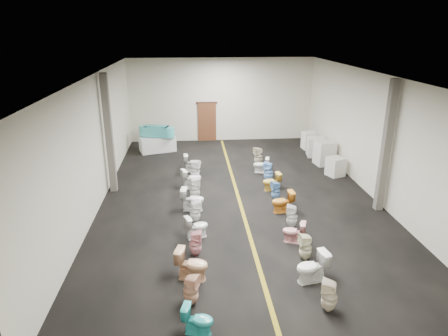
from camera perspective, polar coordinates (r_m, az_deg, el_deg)
The scene contains 39 objects.
floor at distance 15.07m, azimuth 2.02°, elevation -4.07°, with size 16.00×16.00×0.00m, color black.
ceiling at distance 13.89m, azimuth 2.25°, elevation 13.19°, with size 16.00×16.00×0.00m, color black.
wall_back at distance 22.10m, azimuth -0.39°, elevation 9.68°, with size 10.00×10.00×0.00m, color beige.
wall_front at distance 7.05m, azimuth 10.14°, elevation -13.24°, with size 10.00×10.00×0.00m, color beige.
wall_left at distance 14.60m, azimuth -17.79°, elevation 3.57°, with size 16.00×16.00×0.00m, color beige.
wall_right at distance 15.72m, azimuth 20.60°, elevation 4.35°, with size 16.00×16.00×0.00m, color beige.
aisle_stripe at distance 15.07m, azimuth 2.02°, elevation -4.06°, with size 0.12×15.60×0.01m, color olive.
back_door at distance 22.23m, azimuth -2.44°, elevation 6.57°, with size 1.00×0.10×2.10m, color #562D19.
door_frame at distance 22.02m, azimuth -2.48°, elevation 9.29°, with size 1.15×0.08×0.10m, color #331C11.
column_left at distance 15.49m, azimuth -16.12°, elevation 4.63°, with size 0.25×0.25×4.50m, color #59544C.
column_right at distance 14.31m, azimuth 22.15°, elevation 2.75°, with size 0.25×0.25×4.50m, color #59544C.
display_table at distance 20.67m, azimuth -9.47°, elevation 3.42°, with size 1.75×0.87×0.78m, color silver.
bathtub at distance 20.49m, azimuth -9.57°, elevation 5.25°, with size 1.81×1.01×0.55m.
appliance_crate_a at distance 17.65m, azimuth 15.64°, elevation 0.19°, with size 0.63×0.63×0.81m, color beige.
appliance_crate_b at distance 18.94m, azimuth 14.16°, elevation 2.09°, with size 0.79×0.79×1.09m, color beige.
appliance_crate_c at distance 20.14m, azimuth 12.99°, elevation 2.98°, with size 0.82×0.82×0.93m, color silver.
appliance_crate_d at distance 21.24m, azimuth 12.04°, elevation 3.86°, with size 0.63×0.63×0.90m, color silver.
toilet_left_0 at distance 8.81m, azimuth -3.73°, elevation -20.84°, with size 0.37×0.65×0.66m, color #2CADAD.
toilet_left_1 at distance 9.51m, azimuth -4.75°, elevation -16.96°, with size 0.35×0.35×0.77m, color #DCA486.
toilet_left_2 at distance 10.31m, azimuth -4.59°, elevation -13.55°, with size 0.46×0.81×0.83m, color #DCA57C.
toilet_left_3 at distance 11.26m, azimuth -4.10°, elevation -10.68°, with size 0.34×0.34×0.75m, color pink.
toilet_left_4 at distance 12.15m, azimuth -3.93°, elevation -8.35°, with size 0.40×0.71×0.72m, color white.
toilet_left_5 at distance 13.04m, azimuth -4.16°, elevation -6.21°, with size 0.34×0.35×0.75m, color white.
toilet_left_6 at distance 13.85m, azimuth -4.51°, elevation -4.49°, with size 0.45×0.80×0.81m, color white.
toilet_left_7 at distance 14.75m, azimuth -4.22°, elevation -2.89°, with size 0.38×0.38×0.84m, color white.
toilet_left_8 at distance 15.76m, azimuth -4.67°, elevation -1.48°, with size 0.44×0.78×0.80m, color white.
toilet_left_9 at distance 16.59m, azimuth -4.18°, elevation -0.29°, with size 0.38×0.38×0.83m, color white.
toilet_left_10 at distance 17.58m, azimuth -4.52°, elevation 0.75°, with size 0.43×0.76×0.77m, color white.
toilet_right_0 at distance 9.59m, azimuth 14.82°, elevation -17.26°, with size 0.35×0.36×0.78m, color beige.
toilet_right_1 at distance 10.41m, azimuth 12.47°, elevation -13.68°, with size 0.46×0.80×0.82m, color white.
toilet_right_2 at distance 11.27m, azimuth 11.57°, elevation -10.99°, with size 0.35×0.35×0.77m, color beige.
toilet_right_3 at distance 12.05m, azimuth 9.94°, elevation -8.97°, with size 0.38×0.66×0.68m, color pink.
toilet_right_4 at distance 12.85m, azimuth 9.69°, elevation -6.83°, with size 0.35×0.36×0.77m, color silver.
toilet_right_5 at distance 13.83m, azimuth 8.39°, elevation -4.80°, with size 0.43×0.75×0.77m, color orange.
toilet_right_6 at distance 14.73m, azimuth 7.42°, elevation -3.25°, with size 0.33×0.34×0.74m, color #6598CB.
toilet_right_7 at distance 15.60m, azimuth 6.82°, elevation -1.95°, with size 0.40×0.70×0.71m, color gold.
toilet_right_8 at distance 16.44m, azimuth 6.37°, elevation -0.55°, with size 0.38×0.38×0.84m, color #79B0EA.
toilet_right_9 at distance 17.45m, azimuth 5.33°, elevation 0.44°, with size 0.39×0.68×0.69m, color white.
toilet_right_10 at distance 18.34m, azimuth 4.95°, elevation 1.68°, with size 0.39×0.39×0.86m, color beige.
Camera 1 is at (-1.70, -13.70, 6.03)m, focal length 32.00 mm.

